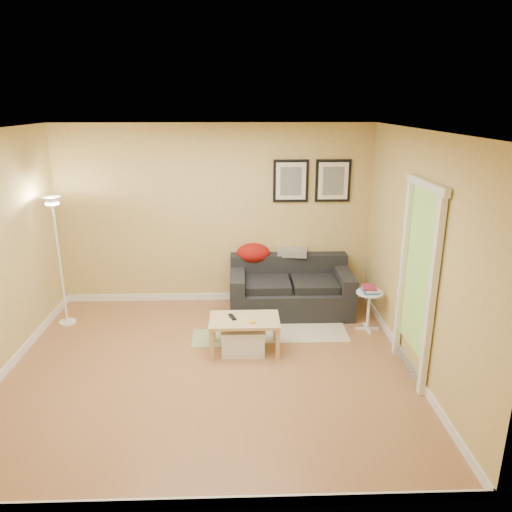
% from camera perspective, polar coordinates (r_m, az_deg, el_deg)
% --- Properties ---
extents(floor, '(4.50, 4.50, 0.00)m').
position_cam_1_polar(floor, '(5.64, -5.44, -12.94)').
color(floor, '#9B6042').
rests_on(floor, ground).
extents(ceiling, '(4.50, 4.50, 0.00)m').
position_cam_1_polar(ceiling, '(4.87, -6.34, 14.43)').
color(ceiling, white).
rests_on(ceiling, wall_back).
extents(wall_back, '(4.50, 0.00, 4.50)m').
position_cam_1_polar(wall_back, '(7.04, -4.81, 4.74)').
color(wall_back, '#D7C36E').
rests_on(wall_back, ground).
extents(wall_front, '(4.50, 0.00, 4.50)m').
position_cam_1_polar(wall_front, '(3.27, -8.14, -11.13)').
color(wall_front, '#D7C36E').
rests_on(wall_front, ground).
extents(wall_right, '(0.00, 4.00, 4.00)m').
position_cam_1_polar(wall_right, '(5.44, 18.53, -0.02)').
color(wall_right, '#D7C36E').
rests_on(wall_right, ground).
extents(baseboard_back, '(4.50, 0.02, 0.10)m').
position_cam_1_polar(baseboard_back, '(7.41, -4.57, -4.75)').
color(baseboard_back, white).
rests_on(baseboard_back, ground).
extents(baseboard_front, '(4.50, 0.02, 0.10)m').
position_cam_1_polar(baseboard_front, '(4.03, -7.26, -26.85)').
color(baseboard_front, white).
rests_on(baseboard_front, ground).
extents(baseboard_left, '(0.02, 4.00, 0.10)m').
position_cam_1_polar(baseboard_left, '(6.18, -27.11, -11.56)').
color(baseboard_left, white).
rests_on(baseboard_left, ground).
extents(baseboard_right, '(0.02, 4.00, 0.10)m').
position_cam_1_polar(baseboard_right, '(5.92, 17.25, -11.64)').
color(baseboard_right, white).
rests_on(baseboard_right, ground).
extents(sofa, '(1.70, 0.90, 0.75)m').
position_cam_1_polar(sofa, '(6.88, 4.09, -3.60)').
color(sofa, black).
rests_on(sofa, ground).
extents(red_throw, '(0.48, 0.36, 0.28)m').
position_cam_1_polar(red_throw, '(7.04, -0.32, 0.35)').
color(red_throw, maroon).
rests_on(red_throw, sofa).
extents(plaid_throw, '(0.45, 0.32, 0.10)m').
position_cam_1_polar(plaid_throw, '(7.08, 4.27, 0.46)').
color(plaid_throw, tan).
rests_on(plaid_throw, sofa).
extents(framed_print_left, '(0.50, 0.04, 0.60)m').
position_cam_1_polar(framed_print_left, '(6.95, 4.11, 8.79)').
color(framed_print_left, black).
rests_on(framed_print_left, wall_back).
extents(framed_print_right, '(0.50, 0.04, 0.60)m').
position_cam_1_polar(framed_print_right, '(7.03, 9.04, 8.73)').
color(framed_print_right, black).
rests_on(framed_print_right, wall_back).
extents(area_rug, '(1.25, 0.85, 0.01)m').
position_cam_1_polar(area_rug, '(6.53, 4.90, -8.39)').
color(area_rug, beige).
rests_on(area_rug, ground).
extents(green_runner, '(0.70, 0.50, 0.01)m').
position_cam_1_polar(green_runner, '(6.26, -4.24, -9.60)').
color(green_runner, '#668C4C').
rests_on(green_runner, ground).
extents(coffee_table, '(0.91, 0.65, 0.41)m').
position_cam_1_polar(coffee_table, '(5.88, -1.36, -9.21)').
color(coffee_table, tan).
rests_on(coffee_table, ground).
extents(remote_control, '(0.10, 0.17, 0.02)m').
position_cam_1_polar(remote_control, '(5.82, -2.80, -7.17)').
color(remote_control, black).
rests_on(remote_control, coffee_table).
extents(tape_roll, '(0.07, 0.07, 0.03)m').
position_cam_1_polar(tape_roll, '(5.67, -0.45, -7.76)').
color(tape_roll, yellow).
rests_on(tape_roll, coffee_table).
extents(storage_bin, '(0.52, 0.38, 0.32)m').
position_cam_1_polar(storage_bin, '(5.87, -1.53, -9.79)').
color(storage_bin, white).
rests_on(storage_bin, ground).
extents(side_table, '(0.35, 0.35, 0.53)m').
position_cam_1_polar(side_table, '(6.53, 13.07, -6.30)').
color(side_table, white).
rests_on(side_table, ground).
extents(book_stack, '(0.24, 0.28, 0.08)m').
position_cam_1_polar(book_stack, '(6.42, 13.23, -3.80)').
color(book_stack, '#35609F').
rests_on(book_stack, side_table).
extents(floor_lamp, '(0.23, 0.23, 1.74)m').
position_cam_1_polar(floor_lamp, '(6.83, -22.03, -1.07)').
color(floor_lamp, white).
rests_on(floor_lamp, ground).
extents(doorway, '(0.12, 1.01, 2.13)m').
position_cam_1_polar(doorway, '(5.37, 18.28, -3.31)').
color(doorway, white).
rests_on(doorway, ground).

